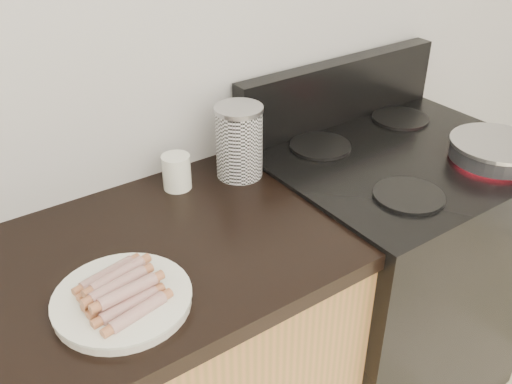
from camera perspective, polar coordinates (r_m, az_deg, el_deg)
wall_back at (r=1.38m, az=-17.31°, el=14.47°), size 4.00×0.04×2.60m
stove at (r=1.95m, az=12.77°, el=-8.21°), size 0.76×0.65×0.91m
stove_panel at (r=1.83m, az=8.30°, el=9.93°), size 0.76×0.06×0.20m
burner_near_left at (r=1.49m, az=15.02°, el=-0.33°), size 0.18×0.18×0.01m
burner_near_right at (r=1.74m, az=22.45°, el=3.09°), size 0.18×0.18×0.01m
burner_far_left at (r=1.69m, az=6.43°, el=4.62°), size 0.18×0.18×0.01m
burner_far_right at (r=1.91m, az=14.21°, el=7.15°), size 0.18×0.18×0.01m
frying_pan at (r=1.72m, az=22.99°, el=3.88°), size 0.25×0.44×0.05m
main_plate at (r=1.16m, az=-13.19°, el=-10.59°), size 0.32×0.32×0.02m
hotdog_pile at (r=1.14m, az=-13.36°, el=-9.51°), size 0.12×0.18×0.05m
canister at (r=1.51m, az=-1.69°, el=5.07°), size 0.13×0.13×0.20m
mug at (r=1.49m, az=-7.94°, el=2.00°), size 0.08×0.08×0.09m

